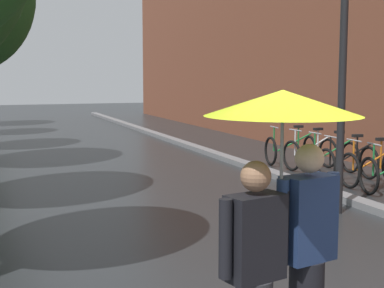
# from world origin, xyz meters

# --- Properties ---
(kerb_strip) EXTENTS (0.30, 36.00, 0.12)m
(kerb_strip) POSITION_xyz_m (3.20, 10.00, 0.06)
(kerb_strip) COLOR slate
(kerb_strip) RESTS_ON ground
(parked_bicycle_4) EXTENTS (1.09, 0.72, 0.96)m
(parked_bicycle_4) POSITION_xyz_m (4.46, 5.87, 0.38)
(parked_bicycle_4) COLOR black
(parked_bicycle_4) RESTS_ON ground
(parked_bicycle_5) EXTENTS (1.10, 0.73, 0.96)m
(parked_bicycle_5) POSITION_xyz_m (4.41, 6.57, 0.38)
(parked_bicycle_5) COLOR black
(parked_bicycle_5) RESTS_ON ground
(parked_bicycle_6) EXTENTS (1.09, 0.72, 0.96)m
(parked_bicycle_6) POSITION_xyz_m (4.52, 7.34, 0.38)
(parked_bicycle_6) COLOR black
(parked_bicycle_6) RESTS_ON ground
(parked_bicycle_7) EXTENTS (1.13, 0.78, 0.96)m
(parked_bicycle_7) POSITION_xyz_m (4.45, 8.08, 0.38)
(parked_bicycle_7) COLOR black
(parked_bicycle_7) RESTS_ON ground
(parked_bicycle_8) EXTENTS (1.15, 0.81, 0.96)m
(parked_bicycle_8) POSITION_xyz_m (4.37, 8.85, 0.38)
(parked_bicycle_8) COLOR black
(parked_bicycle_8) RESTS_ON ground
(couple_under_umbrella) EXTENTS (1.10, 1.10, 2.08)m
(couple_under_umbrella) POSITION_xyz_m (-0.72, 0.16, 1.37)
(couple_under_umbrella) COLOR #2D2D33
(couple_under_umbrella) RESTS_ON ground
(street_lamp_post) EXTENTS (0.24, 0.24, 3.87)m
(street_lamp_post) POSITION_xyz_m (2.60, 4.26, 2.29)
(street_lamp_post) COLOR black
(street_lamp_post) RESTS_ON ground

